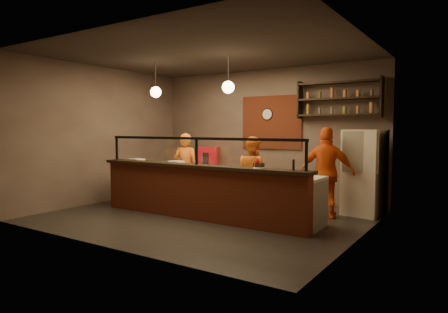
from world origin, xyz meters
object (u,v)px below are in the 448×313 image
Objects in this scene: pizza_dough at (204,169)px; cook_right at (327,173)px; condiment_caddy at (259,165)px; wall_clock at (268,114)px; pepper_mill at (293,165)px; cook_left at (186,168)px; red_cooler at (208,171)px; fridge at (364,173)px; cook_mid at (253,173)px.

cook_right is at bearing 20.39° from pizza_dough.
wall_clock is at bearing 114.34° from condiment_caddy.
pepper_mill is at bearing -55.48° from wall_clock.
wall_clock is 2.62m from cook_right.
red_cooler is at bearing -93.08° from cook_left.
fridge is at bearing 58.60° from condiment_caddy.
fridge is at bearing 178.86° from cook_left.
pepper_mill is at bearing -96.70° from fridge.
cook_mid reaches higher than pizza_dough.
wall_clock is 1.89× the size of condiment_caddy.
cook_mid is at bearing -52.81° from red_cooler.
cook_mid is (1.68, 0.19, -0.03)m from cook_left.
cook_mid is at bearing -74.84° from wall_clock.
cook_right reaches higher than cook_left.
wall_clock is 1.64× the size of pepper_mill.
fridge is 10.88× the size of condiment_caddy.
cook_right is at bearing 170.24° from cook_left.
red_cooler is (-3.53, 0.95, -0.26)m from cook_right.
pepper_mill is at bearing -15.55° from pizza_dough.
pizza_dough is (1.20, -1.82, 0.27)m from red_cooler.
pepper_mill is (1.52, -1.36, 0.36)m from cook_mid.
pizza_dough is at bearing 164.45° from pepper_mill.
wall_clock is 0.24× the size of red_cooler.
cook_left is 3.08× the size of pizza_dough.
wall_clock is 2.42m from cook_left.
cook_right reaches higher than pepper_mill.
wall_clock is 0.18× the size of cook_left.
red_cooler reaches higher than condiment_caddy.
cook_left is at bearing -101.22° from red_cooler.
red_cooler is at bearing -175.29° from fridge.
wall_clock is 2.86m from fridge.
fridge is at bearing -138.46° from cook_mid.
wall_clock reaches higher than pizza_dough.
wall_clock is at bearing -44.60° from cook_right.
fridge is (0.55, 0.65, -0.03)m from cook_right.
cook_mid is 0.89× the size of cook_right.
cook_right is 1.52m from pepper_mill.
cook_right is 3.67m from red_cooler.
cook_right is at bearing -121.39° from fridge.
red_cooler is at bearing -26.77° from cook_right.
cook_mid is 1.25× the size of red_cooler.
cook_left is 1.69m from cook_mid.
wall_clock is 2.47m from pizza_dough.
fridge is at bearing 74.36° from pepper_mill.
pizza_dough is at bearing -80.21° from red_cooler.
cook_left is 10.34× the size of condiment_caddy.
cook_left is 0.92× the size of cook_right.
red_cooler reaches higher than pizza_dough.
condiment_caddy reaches higher than pizza_dough.
cook_left reaches higher than cook_mid.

